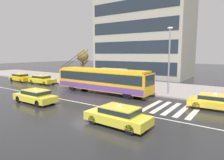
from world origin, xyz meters
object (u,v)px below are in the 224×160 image
Objects in this scene: trolleybus at (102,80)px; taxi_oncoming_near at (35,96)px; taxi_ahead_of_bus at (216,101)px; street_tree_bare at (83,57)px; pedestrian_walking_past at (138,77)px; pedestrian_at_shelter at (92,74)px; taxi_queued_behind_bus at (42,79)px; taxi_oncoming_far at (118,115)px; taxi_far_behind at (20,77)px; bus_shelter at (113,73)px; pedestrian_approaching_curb at (121,76)px; street_lamp at (169,56)px.

trolleybus is 2.84× the size of taxi_oncoming_near.
street_tree_bare reaches higher than taxi_ahead_of_bus.
taxi_oncoming_near is 2.28× the size of pedestrian_walking_past.
pedestrian_walking_past is at bearing 2.48° from pedestrian_at_shelter.
taxi_ahead_of_bus is at bearing -12.77° from pedestrian_at_shelter.
taxi_queued_behind_bus is 1.05× the size of taxi_oncoming_far.
taxi_oncoming_far is at bearing -17.72° from taxi_far_behind.
pedestrian_at_shelter is at bearing 23.79° from taxi_queued_behind_bus.
taxi_ahead_of_bus is 0.90× the size of street_tree_bare.
pedestrian_approaching_curb is (1.92, -0.96, -0.20)m from bus_shelter.
taxi_far_behind is 2.42× the size of pedestrian_at_shelter.
taxi_oncoming_far is at bearing -43.55° from pedestrian_at_shelter.
pedestrian_walking_past is (19.81, 3.90, 0.99)m from taxi_far_behind.
trolleybus is at bearing -158.16° from street_lamp.
taxi_oncoming_far is 2.30× the size of pedestrian_at_shelter.
taxi_ahead_of_bus is at bearing -16.54° from bus_shelter.
street_lamp is (18.72, 2.57, 3.67)m from taxi_queued_behind_bus.
trolleybus reaches higher than pedestrian_walking_past.
taxi_far_behind is at bearing -175.76° from taxi_queued_behind_bus.
bus_shelter is 3.78m from pedestrian_walking_past.
pedestrian_walking_past is 0.27× the size of street_lamp.
taxi_ahead_of_bus is 15.81m from taxi_oncoming_near.
pedestrian_at_shelter is 0.93× the size of pedestrian_approaching_curb.
bus_shelter is 2.15m from pedestrian_approaching_curb.
pedestrian_walking_past reaches higher than taxi_oncoming_far.
pedestrian_walking_past is at bearing 167.14° from street_lamp.
street_lamp is (5.96, 0.24, 2.59)m from pedestrian_approaching_curb.
street_tree_bare is (-6.66, 1.41, 2.03)m from bus_shelter.
street_tree_bare is (-14.53, 2.13, -0.36)m from street_lamp.
bus_shelter is at bearing 163.46° from taxi_ahead_of_bus.
bus_shelter is at bearing -176.64° from pedestrian_walking_past.
pedestrian_walking_past reaches higher than taxi_far_behind.
taxi_oncoming_far is 11.38m from street_lamp.
pedestrian_approaching_curb is (-11.05, 2.89, 1.08)m from taxi_ahead_of_bus.
bus_shelter reaches higher than taxi_queued_behind_bus.
trolleybus is 3.20× the size of bus_shelter.
street_tree_bare reaches higher than pedestrian_approaching_curb.
taxi_far_behind is at bearing -171.41° from pedestrian_approaching_curb.
taxi_oncoming_far is at bearing -58.46° from pedestrian_approaching_curb.
pedestrian_at_shelter reaches higher than taxi_ahead_of_bus.
taxi_ahead_of_bus is 0.98× the size of taxi_oncoming_near.
pedestrian_at_shelter is 0.38× the size of street_tree_bare.
street_lamp is at bearing 7.04° from taxi_far_behind.
pedestrian_walking_past is at bearing 11.13° from taxi_far_behind.
street_lamp is (11.48, -0.62, 2.73)m from pedestrian_at_shelter.
trolleybus is 12.05m from taxi_ahead_of_bus.
bus_shelter is 0.81× the size of street_tree_bare.
street_lamp is at bearing 7.82° from taxi_queued_behind_bus.
street_lamp is (-0.50, 10.76, 3.67)m from taxi_oncoming_far.
taxi_oncoming_far is at bearing -53.89° from bus_shelter.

